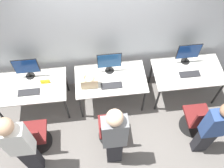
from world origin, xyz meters
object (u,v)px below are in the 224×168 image
(office_chair_center, at_px, (112,130))
(mouse_right, at_px, (204,72))
(person_center, at_px, (114,137))
(person_right, at_px, (212,129))
(keyboard_left, at_px, (29,92))
(keyboard_center, at_px, (112,86))
(mouse_center, at_px, (127,85))
(mouse_left, at_px, (44,92))
(keyboard_right, at_px, (190,74))
(office_chair_left, at_px, (34,137))
(monitor_left, at_px, (26,68))
(handbag, at_px, (89,82))
(office_chair_right, at_px, (198,120))
(monitor_center, at_px, (109,62))
(monitor_right, at_px, (188,53))
(person_left, at_px, (21,146))

(office_chair_center, distance_m, mouse_right, 1.98)
(person_center, bearing_deg, person_right, 0.66)
(keyboard_left, height_order, person_right, person_right)
(keyboard_center, relative_size, mouse_center, 4.19)
(mouse_left, bearing_deg, person_center, -43.36)
(keyboard_right, bearing_deg, office_chair_center, -153.49)
(office_chair_left, bearing_deg, office_chair_center, -1.13)
(mouse_left, relative_size, person_right, 0.06)
(keyboard_left, relative_size, person_center, 0.22)
(monitor_left, xyz_separation_m, keyboard_left, (0.00, -0.36, -0.24))
(mouse_center, bearing_deg, handbag, 174.01)
(mouse_right, relative_size, office_chair_right, 0.10)
(monitor_left, height_order, office_chair_right, monitor_left)
(office_chair_left, xyz_separation_m, person_center, (1.34, -0.39, 0.58))
(person_right, bearing_deg, office_chair_center, 167.27)
(monitor_center, bearing_deg, person_center, -93.21)
(monitor_left, relative_size, person_center, 0.27)
(person_center, bearing_deg, monitor_left, 133.86)
(office_chair_right, xyz_separation_m, person_right, (-0.01, -0.37, 0.46))
(person_center, bearing_deg, office_chair_left, 163.63)
(mouse_center, relative_size, person_center, 0.05)
(monitor_right, bearing_deg, monitor_center, -178.13)
(office_chair_center, bearing_deg, mouse_center, 62.32)
(mouse_left, bearing_deg, monitor_right, 8.48)
(keyboard_center, bearing_deg, handbag, 172.36)
(monitor_left, distance_m, keyboard_right, 2.92)
(keyboard_right, bearing_deg, mouse_center, -175.06)
(keyboard_center, distance_m, monitor_right, 1.52)
(mouse_left, relative_size, person_center, 0.05)
(person_left, relative_size, keyboard_center, 4.64)
(mouse_right, bearing_deg, keyboard_left, -178.70)
(mouse_center, bearing_deg, monitor_right, 19.12)
(mouse_center, bearing_deg, person_left, -149.56)
(monitor_left, relative_size, person_right, 0.30)
(keyboard_left, height_order, office_chair_left, office_chair_left)
(mouse_right, bearing_deg, keyboard_right, -177.32)
(keyboard_left, height_order, person_center, person_center)
(keyboard_right, bearing_deg, monitor_left, 174.11)
(mouse_right, height_order, office_chair_right, office_chair_right)
(person_left, xyz_separation_m, office_chair_center, (1.35, 0.34, -0.59))
(mouse_left, bearing_deg, keyboard_left, 174.48)
(keyboard_center, relative_size, monitor_right, 0.82)
(keyboard_center, xyz_separation_m, person_center, (-0.08, -1.04, 0.20))
(office_chair_center, bearing_deg, person_left, -165.89)
(mouse_right, bearing_deg, mouse_left, -178.07)
(keyboard_right, bearing_deg, keyboard_left, -178.82)
(person_center, bearing_deg, office_chair_right, 13.89)
(person_center, relative_size, monitor_right, 3.76)
(monitor_center, height_order, office_chair_center, monitor_center)
(monitor_left, height_order, person_center, person_center)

